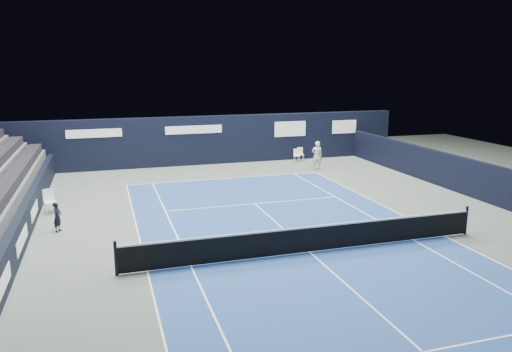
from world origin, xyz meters
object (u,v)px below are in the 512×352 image
Objects in this scene: folding_chair_back_b at (300,153)px; tennis_net at (310,238)px; folding_chair_back_a at (297,154)px; line_judge_chair at (49,199)px; tennis_player at (317,155)px.

tennis_net reaches higher than folding_chair_back_b.
folding_chair_back_a is 0.80× the size of line_judge_chair.
folding_chair_back_a is 0.95× the size of folding_chair_back_b.
folding_chair_back_b is 3.05m from tennis_player.
tennis_player is (-0.15, -3.02, 0.37)m from folding_chair_back_b.
folding_chair_back_b is at bearing 8.60° from line_judge_chair.
line_judge_chair is at bearing -144.51° from folding_chair_back_b.
line_judge_chair reaches higher than folding_chair_back_a.
folding_chair_back_a is at bearing -139.82° from folding_chair_back_b.
folding_chair_back_a is at bearing 94.46° from tennis_player.
folding_chair_back_a is 0.48× the size of tennis_player.
line_judge_chair is at bearing -144.50° from folding_chair_back_a.
line_judge_chair is (-14.65, -7.83, 0.12)m from folding_chair_back_a.
folding_chair_back_b reaches higher than folding_chair_back_a.
tennis_net is 14.08m from tennis_player.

